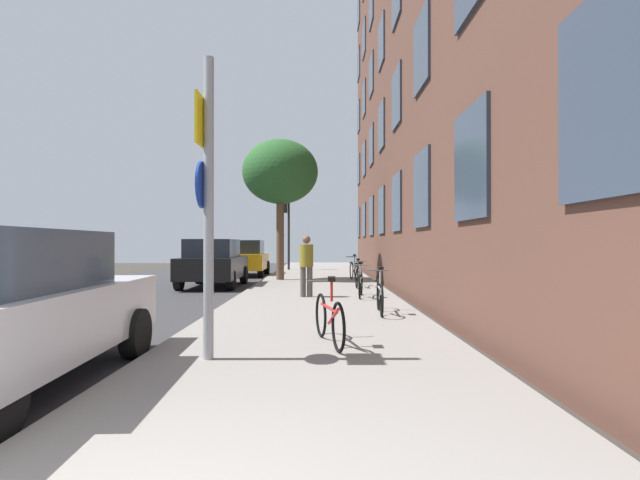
{
  "coord_description": "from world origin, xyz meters",
  "views": [
    {
      "loc": [
        1.19,
        -1.82,
        1.5
      ],
      "look_at": [
        1.13,
        11.67,
        1.58
      ],
      "focal_mm": 28.12,
      "sensor_mm": 36.0,
      "label": 1
    }
  ],
  "objects_px": {
    "sign_post": "(209,192)",
    "car_1": "(216,262)",
    "traffic_light": "(289,220)",
    "car_2": "(248,258)",
    "bicycle_2": "(363,283)",
    "bicycle_3": "(361,276)",
    "bicycle_1": "(382,295)",
    "bicycle_4": "(356,270)",
    "bicycle_0": "(331,318)",
    "pedestrian_0": "(308,262)",
    "tree_near": "(282,173)"
  },
  "relations": [
    {
      "from": "bicycle_0",
      "to": "bicycle_2",
      "type": "distance_m",
      "value": 6.07
    },
    {
      "from": "traffic_light",
      "to": "car_2",
      "type": "distance_m",
      "value": 4.17
    },
    {
      "from": "tree_near",
      "to": "bicycle_1",
      "type": "height_order",
      "value": "tree_near"
    },
    {
      "from": "bicycle_0",
      "to": "car_1",
      "type": "relative_size",
      "value": 0.4
    },
    {
      "from": "sign_post",
      "to": "bicycle_2",
      "type": "relative_size",
      "value": 2.29
    },
    {
      "from": "traffic_light",
      "to": "car_2",
      "type": "xyz_separation_m",
      "value": [
        -1.64,
        -3.34,
        -1.89
      ]
    },
    {
      "from": "bicycle_2",
      "to": "car_1",
      "type": "xyz_separation_m",
      "value": [
        -4.67,
        4.22,
        0.37
      ]
    },
    {
      "from": "sign_post",
      "to": "bicycle_3",
      "type": "distance_m",
      "value": 10.32
    },
    {
      "from": "traffic_light",
      "to": "bicycle_2",
      "type": "bearing_deg",
      "value": -78.23
    },
    {
      "from": "bicycle_4",
      "to": "car_2",
      "type": "height_order",
      "value": "car_2"
    },
    {
      "from": "traffic_light",
      "to": "car_1",
      "type": "distance_m",
      "value": 9.48
    },
    {
      "from": "bicycle_4",
      "to": "car_1",
      "type": "xyz_separation_m",
      "value": [
        -4.9,
        -1.78,
        0.35
      ]
    },
    {
      "from": "sign_post",
      "to": "bicycle_1",
      "type": "height_order",
      "value": "sign_post"
    },
    {
      "from": "pedestrian_0",
      "to": "car_2",
      "type": "height_order",
      "value": "pedestrian_0"
    },
    {
      "from": "bicycle_0",
      "to": "bicycle_2",
      "type": "bearing_deg",
      "value": 81.32
    },
    {
      "from": "bicycle_2",
      "to": "bicycle_3",
      "type": "xyz_separation_m",
      "value": [
        0.18,
        3.0,
        -0.0
      ]
    },
    {
      "from": "bicycle_4",
      "to": "car_2",
      "type": "relative_size",
      "value": 0.41
    },
    {
      "from": "sign_post",
      "to": "bicycle_1",
      "type": "relative_size",
      "value": 2.16
    },
    {
      "from": "sign_post",
      "to": "bicycle_0",
      "type": "xyz_separation_m",
      "value": [
        1.47,
        0.86,
        -1.62
      ]
    },
    {
      "from": "tree_near",
      "to": "traffic_light",
      "type": "bearing_deg",
      "value": 91.81
    },
    {
      "from": "sign_post",
      "to": "bicycle_4",
      "type": "distance_m",
      "value": 13.23
    },
    {
      "from": "sign_post",
      "to": "traffic_light",
      "type": "relative_size",
      "value": 0.94
    },
    {
      "from": "bicycle_1",
      "to": "bicycle_3",
      "type": "bearing_deg",
      "value": 89.59
    },
    {
      "from": "bicycle_1",
      "to": "car_1",
      "type": "relative_size",
      "value": 0.4
    },
    {
      "from": "bicycle_1",
      "to": "bicycle_0",
      "type": "bearing_deg",
      "value": -109.3
    },
    {
      "from": "traffic_light",
      "to": "bicycle_4",
      "type": "height_order",
      "value": "traffic_light"
    },
    {
      "from": "sign_post",
      "to": "pedestrian_0",
      "type": "xyz_separation_m",
      "value": [
        1.0,
        6.9,
        -1.09
      ]
    },
    {
      "from": "pedestrian_0",
      "to": "bicycle_1",
      "type": "bearing_deg",
      "value": -63.36
    },
    {
      "from": "tree_near",
      "to": "pedestrian_0",
      "type": "xyz_separation_m",
      "value": [
        1.16,
        -6.07,
        -3.15
      ]
    },
    {
      "from": "bicycle_2",
      "to": "car_2",
      "type": "bearing_deg",
      "value": 113.84
    },
    {
      "from": "bicycle_3",
      "to": "bicycle_4",
      "type": "xyz_separation_m",
      "value": [
        0.06,
        3.0,
        0.03
      ]
    },
    {
      "from": "pedestrian_0",
      "to": "tree_near",
      "type": "bearing_deg",
      "value": 100.8
    },
    {
      "from": "traffic_light",
      "to": "bicycle_3",
      "type": "distance_m",
      "value": 10.97
    },
    {
      "from": "bicycle_1",
      "to": "pedestrian_0",
      "type": "distance_m",
      "value": 3.44
    },
    {
      "from": "bicycle_3",
      "to": "pedestrian_0",
      "type": "relative_size",
      "value": 1.05
    },
    {
      "from": "traffic_light",
      "to": "bicycle_4",
      "type": "bearing_deg",
      "value": -67.65
    },
    {
      "from": "bicycle_0",
      "to": "pedestrian_0",
      "type": "xyz_separation_m",
      "value": [
        -0.47,
        6.04,
        0.54
      ]
    },
    {
      "from": "car_1",
      "to": "tree_near",
      "type": "bearing_deg",
      "value": 41.58
    },
    {
      "from": "tree_near",
      "to": "bicycle_1",
      "type": "xyz_separation_m",
      "value": [
        2.68,
        -9.1,
        -3.69
      ]
    },
    {
      "from": "bicycle_4",
      "to": "car_2",
      "type": "distance_m",
      "value": 6.13
    },
    {
      "from": "traffic_light",
      "to": "bicycle_1",
      "type": "xyz_separation_m",
      "value": [
        2.91,
        -16.32,
        -2.25
      ]
    },
    {
      "from": "sign_post",
      "to": "car_2",
      "type": "xyz_separation_m",
      "value": [
        -2.02,
        16.85,
        -1.27
      ]
    },
    {
      "from": "bicycle_1",
      "to": "bicycle_3",
      "type": "xyz_separation_m",
      "value": [
        0.04,
        6.0,
        -0.01
      ]
    },
    {
      "from": "traffic_light",
      "to": "car_1",
      "type": "height_order",
      "value": "traffic_light"
    },
    {
      "from": "sign_post",
      "to": "bicycle_4",
      "type": "relative_size",
      "value": 2.2
    },
    {
      "from": "tree_near",
      "to": "car_2",
      "type": "xyz_separation_m",
      "value": [
        -1.86,
        3.88,
        -3.33
      ]
    },
    {
      "from": "sign_post",
      "to": "car_1",
      "type": "relative_size",
      "value": 0.86
    },
    {
      "from": "bicycle_2",
      "to": "car_1",
      "type": "bearing_deg",
      "value": 137.85
    },
    {
      "from": "car_1",
      "to": "car_2",
      "type": "xyz_separation_m",
      "value": [
        0.25,
        5.76,
        -0.0
      ]
    },
    {
      "from": "sign_post",
      "to": "tree_near",
      "type": "height_order",
      "value": "tree_near"
    }
  ]
}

